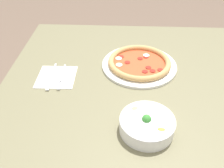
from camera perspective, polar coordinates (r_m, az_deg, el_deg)
name	(u,v)px	position (r m, az deg, el deg)	size (l,w,h in m)	color
dining_table	(143,91)	(1.19, 7.13, -1.69)	(1.25, 1.03, 0.72)	#706B4C
pizza	(139,63)	(1.19, 6.25, 4.74)	(0.35, 0.35, 0.04)	white
bowl	(147,124)	(0.87, 8.00, -9.06)	(0.19, 0.19, 0.07)	white
napkin	(56,77)	(1.14, -12.57, 1.59)	(0.17, 0.17, 0.00)	white
fork	(62,76)	(1.14, -11.36, 1.78)	(0.02, 0.19, 0.00)	silver
knife	(52,75)	(1.15, -13.52, 2.01)	(0.02, 0.20, 0.01)	silver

